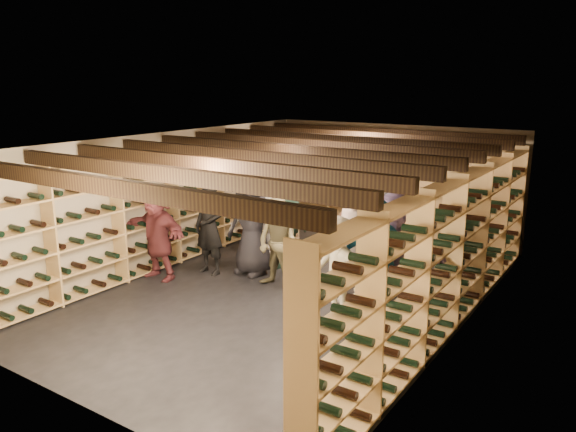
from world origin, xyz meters
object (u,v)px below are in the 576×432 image
(person_4, at_px, (377,263))
(person_2, at_px, (278,244))
(person_1, at_px, (209,227))
(person_0, at_px, (251,221))
(crate_stack_right, at_px, (340,248))
(person_11, at_px, (394,252))
(person_3, at_px, (336,270))
(crate_loose, at_px, (385,268))
(person_12, at_px, (385,243))
(person_9, at_px, (260,216))
(person_10, at_px, (286,223))
(person_5, at_px, (157,232))
(person_7, at_px, (352,246))
(person_8, at_px, (353,234))
(crate_stack_left, at_px, (284,230))

(person_4, bearing_deg, person_2, 156.43)
(person_1, bearing_deg, person_0, 38.04)
(crate_stack_right, bearing_deg, person_11, -44.81)
(person_0, distance_m, person_3, 2.41)
(crate_loose, distance_m, person_12, 1.16)
(person_4, relative_size, person_12, 1.10)
(person_2, relative_size, person_9, 0.83)
(person_10, xyz_separation_m, person_12, (1.93, -0.07, -0.03))
(person_5, relative_size, person_7, 0.89)
(person_8, xyz_separation_m, person_11, (1.20, -1.06, 0.16))
(person_3, relative_size, person_11, 0.84)
(person_9, bearing_deg, person_11, -35.80)
(person_9, bearing_deg, person_7, -41.81)
(crate_stack_left, distance_m, person_7, 2.97)
(person_0, distance_m, person_8, 1.77)
(person_9, xyz_separation_m, person_11, (2.91, -0.71, -0.00))
(crate_stack_right, distance_m, person_3, 3.03)
(person_3, xyz_separation_m, person_11, (0.52, 0.78, 0.14))
(person_0, xyz_separation_m, person_3, (2.20, -0.97, -0.19))
(person_8, bearing_deg, crate_loose, 36.72)
(person_11, bearing_deg, person_2, -170.00)
(crate_loose, bearing_deg, person_12, -66.98)
(person_3, bearing_deg, person_7, 114.34)
(person_3, bearing_deg, crate_stack_right, 132.70)
(person_1, relative_size, person_3, 1.10)
(person_0, bearing_deg, crate_loose, 42.27)
(crate_stack_right, height_order, person_3, person_3)
(person_2, distance_m, person_5, 2.11)
(crate_stack_left, distance_m, crate_loose, 2.24)
(person_8, bearing_deg, person_5, -153.49)
(crate_stack_left, distance_m, person_0, 1.55)
(person_0, bearing_deg, person_1, -138.49)
(person_1, bearing_deg, person_10, 49.15)
(person_8, relative_size, person_11, 0.83)
(person_9, relative_size, person_10, 1.08)
(person_0, relative_size, person_7, 1.04)
(person_2, bearing_deg, person_9, 143.70)
(crate_loose, height_order, person_8, person_8)
(person_3, relative_size, person_4, 0.86)
(crate_stack_left, height_order, person_7, person_7)
(crate_stack_right, relative_size, person_9, 0.32)
(person_8, height_order, person_12, person_12)
(person_7, height_order, person_9, person_7)
(crate_stack_right, height_order, person_8, person_8)
(person_4, xyz_separation_m, person_12, (-0.41, 1.21, -0.08))
(person_8, bearing_deg, person_10, -173.32)
(person_2, bearing_deg, crate_loose, 60.35)
(person_4, distance_m, person_7, 0.75)
(crate_stack_left, height_order, person_8, person_8)
(crate_stack_right, distance_m, person_1, 2.62)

